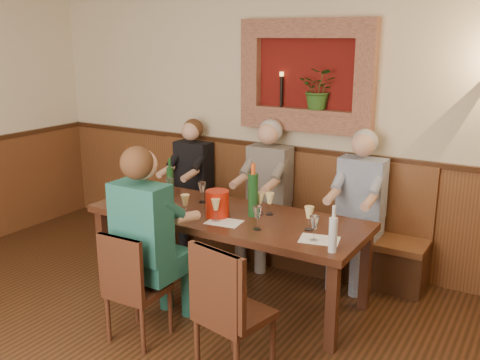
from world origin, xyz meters
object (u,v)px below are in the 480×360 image
(dining_table, at_px, (227,222))
(person_bench_mid, at_px, (265,204))
(chair_near_left, at_px, (138,308))
(wine_bottle_green_b, at_px, (170,181))
(person_bench_right, at_px, (357,221))
(person_bench_left, at_px, (189,193))
(chair_near_right, at_px, (233,336))
(wine_bottle_green_a, at_px, (253,194))
(person_chair_front, at_px, (151,255))
(bench, at_px, (277,227))
(spittoon_bucket, at_px, (217,204))
(water_bottle, at_px, (333,234))

(dining_table, bearing_deg, person_bench_mid, 95.63)
(chair_near_left, distance_m, wine_bottle_green_b, 1.42)
(person_bench_right, bearing_deg, person_bench_left, 179.94)
(person_bench_left, bearing_deg, chair_near_left, -65.22)
(chair_near_right, distance_m, wine_bottle_green_b, 1.90)
(dining_table, height_order, wine_bottle_green_a, wine_bottle_green_a)
(dining_table, relative_size, person_bench_left, 1.76)
(dining_table, distance_m, wine_bottle_green_a, 0.35)
(chair_near_right, distance_m, wine_bottle_green_a, 1.30)
(person_chair_front, distance_m, wine_bottle_green_a, 0.99)
(dining_table, height_order, bench, bench)
(person_chair_front, bearing_deg, dining_table, 76.19)
(wine_bottle_green_b, bearing_deg, dining_table, -13.19)
(person_chair_front, relative_size, spittoon_bucket, 6.54)
(wine_bottle_green_b, bearing_deg, person_bench_mid, 45.02)
(spittoon_bucket, bearing_deg, wine_bottle_green_a, 34.23)
(wine_bottle_green_a, xyz_separation_m, water_bottle, (0.86, -0.39, -0.06))
(bench, height_order, chair_near_right, bench)
(person_bench_left, xyz_separation_m, person_bench_mid, (0.94, -0.00, 0.03))
(wine_bottle_green_a, bearing_deg, person_chair_front, -116.01)
(dining_table, relative_size, chair_near_left, 2.77)
(person_bench_mid, relative_size, person_bench_right, 1.01)
(bench, bearing_deg, wine_bottle_green_b, -134.10)
(chair_near_right, height_order, person_bench_mid, person_bench_mid)
(person_bench_right, relative_size, water_bottle, 4.17)
(person_bench_right, relative_size, person_chair_front, 0.97)
(dining_table, xyz_separation_m, person_chair_front, (-0.19, -0.78, -0.06))
(person_bench_left, bearing_deg, wine_bottle_green_a, -32.06)
(chair_near_left, height_order, person_bench_mid, person_bench_mid)
(person_bench_left, bearing_deg, person_bench_mid, -0.14)
(person_bench_left, height_order, person_chair_front, person_chair_front)
(chair_near_left, bearing_deg, dining_table, 76.94)
(dining_table, relative_size, chair_near_right, 2.52)
(bench, xyz_separation_m, chair_near_left, (-0.19, -1.90, -0.08))
(person_bench_mid, bearing_deg, chair_near_right, -67.76)
(dining_table, height_order, person_chair_front, person_chair_front)
(person_bench_right, relative_size, wine_bottle_green_a, 3.13)
(spittoon_bucket, bearing_deg, person_bench_mid, 93.31)
(chair_near_left, xyz_separation_m, water_bottle, (1.27, 0.63, 0.63))
(chair_near_right, height_order, water_bottle, water_bottle)
(chair_near_left, bearing_deg, person_bench_mid, 84.75)
(bench, relative_size, wine_bottle_green_a, 6.60)
(chair_near_right, height_order, wine_bottle_green_a, wine_bottle_green_a)
(dining_table, distance_m, person_chair_front, 0.80)
(dining_table, bearing_deg, person_bench_left, 140.52)
(person_bench_left, relative_size, person_chair_front, 0.93)
(person_chair_front, height_order, wine_bottle_green_a, person_chair_front)
(chair_near_left, bearing_deg, wine_bottle_green_a, 66.33)
(dining_table, height_order, person_bench_left, person_bench_left)
(person_bench_left, bearing_deg, water_bottle, -29.03)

